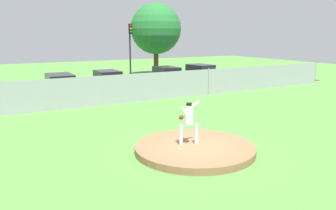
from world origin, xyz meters
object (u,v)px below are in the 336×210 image
parked_car_red (108,83)px  traffic_cone_orange (133,83)px  parked_car_white (200,75)px  parked_car_teal (60,86)px  baseball (179,149)px  parked_car_charcoal (166,78)px  traffic_light_far (130,43)px  pitcher_youth (189,119)px

parked_car_red → traffic_cone_orange: 4.02m
parked_car_red → parked_car_white: 8.56m
parked_car_teal → baseball: bearing=-85.7°
parked_car_teal → parked_car_charcoal: bearing=1.3°
baseball → traffic_light_far: size_ratio=0.01×
pitcher_youth → traffic_cone_orange: pitcher_youth is taller
baseball → parked_car_white: 18.24m
pitcher_youth → traffic_cone_orange: 17.16m
parked_car_red → parked_car_white: parked_car_white is taller
parked_car_charcoal → parked_car_white: bearing=2.0°
traffic_cone_orange → pitcher_youth: bearing=-106.7°
parked_car_white → traffic_light_far: bearing=134.4°
traffic_cone_orange → parked_car_white: bearing=-22.3°
parked_car_teal → traffic_light_far: traffic_light_far is taller
baseball → parked_car_white: (10.99, 14.54, 0.54)m
pitcher_youth → baseball: size_ratio=22.40×
parked_car_white → parked_car_charcoal: bearing=-178.0°
parked_car_white → parked_car_charcoal: size_ratio=0.98×
parked_car_white → traffic_cone_orange: bearing=157.7°
parked_car_red → parked_car_white: (8.56, 0.23, 0.03)m
traffic_cone_orange → traffic_light_far: traffic_light_far is taller
baseball → parked_car_charcoal: size_ratio=0.02×
parked_car_red → traffic_light_far: 6.91m
parked_car_teal → traffic_cone_orange: parked_car_teal is taller
baseball → parked_car_charcoal: parked_car_charcoal is taller
pitcher_youth → parked_car_charcoal: bearing=63.9°
baseball → parked_car_white: size_ratio=0.02×
traffic_light_far → parked_car_red: bearing=-129.3°
parked_car_charcoal → traffic_cone_orange: bearing=130.0°
pitcher_youth → parked_car_white: pitcher_youth is taller
pitcher_youth → traffic_cone_orange: bearing=73.3°
parked_car_teal → traffic_cone_orange: bearing=21.0°
baseball → traffic_light_far: traffic_light_far is taller
parked_car_charcoal → parked_car_teal: parked_car_charcoal is taller
pitcher_youth → traffic_light_far: bearing=72.9°
pitcher_youth → traffic_light_far: 19.85m
pitcher_youth → parked_car_charcoal: size_ratio=0.39×
pitcher_youth → parked_car_charcoal: pitcher_youth is taller
traffic_light_far → parked_car_charcoal: bearing=-77.0°
baseball → parked_car_red: 14.53m
parked_car_white → baseball: bearing=-127.1°
parked_car_white → parked_car_teal: (-12.06, -0.32, -0.04)m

